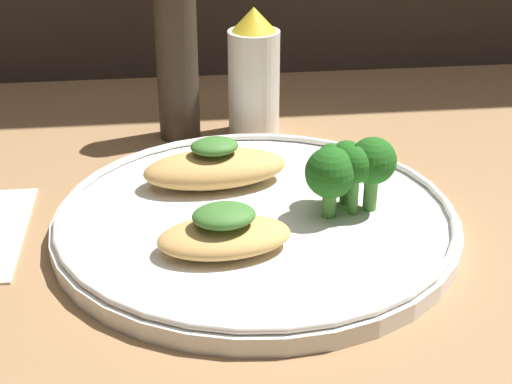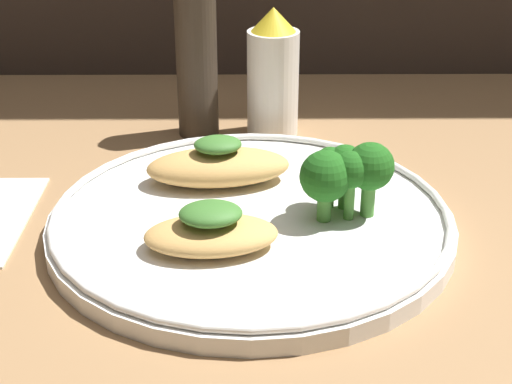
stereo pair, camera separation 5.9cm
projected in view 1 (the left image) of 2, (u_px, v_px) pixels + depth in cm
name	position (u px, v px, depth cm)	size (l,w,h in cm)	color
ground_plane	(256.00, 237.00, 61.18)	(180.00, 180.00, 1.00)	#936D47
plate	(256.00, 220.00, 60.51)	(31.24, 31.24, 2.00)	white
grilled_meat_front	(224.00, 233.00, 55.13)	(9.98, 6.31, 3.45)	tan
grilled_meat_middle	(215.00, 167.00, 64.58)	(12.41, 6.90, 4.01)	tan
broccoli_bunch	(348.00, 166.00, 59.45)	(7.18, 5.46, 5.96)	#4C8E38
sauce_bottle	(254.00, 75.00, 76.20)	(5.04, 5.04, 12.71)	white
pepper_grinder	(177.00, 61.00, 74.66)	(3.99, 3.99, 16.93)	#382D23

